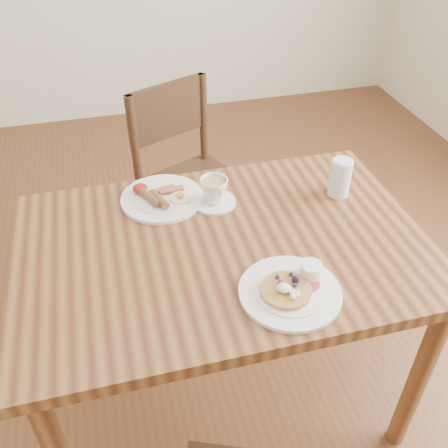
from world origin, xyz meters
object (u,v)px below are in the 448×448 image
object	(u,v)px
pancake_plate	(292,289)
breakfast_plate	(161,197)
water_glass	(340,178)
chair_far	(189,177)
dining_table	(224,267)
teacup_saucer	(214,192)

from	to	relation	value
pancake_plate	breakfast_plate	bearing A→B (deg)	117.98
water_glass	chair_far	bearing A→B (deg)	122.52
chair_far	breakfast_plate	size ratio (longest dim) A/B	3.26
chair_far	pancake_plate	size ratio (longest dim) A/B	3.26
chair_far	water_glass	distance (m)	0.80
dining_table	pancake_plate	xyz separation A→B (m)	(0.12, -0.24, 0.11)
dining_table	chair_far	size ratio (longest dim) A/B	1.36
breakfast_plate	water_glass	bearing A→B (deg)	-11.09
chair_far	water_glass	size ratio (longest dim) A/B	6.94
dining_table	pancake_plate	bearing A→B (deg)	-63.38
pancake_plate	teacup_saucer	xyz separation A→B (m)	(-0.10, 0.44, 0.03)
water_glass	dining_table	bearing A→B (deg)	-161.14
teacup_saucer	water_glass	bearing A→B (deg)	-7.42
pancake_plate	teacup_saucer	world-z (taller)	teacup_saucer
chair_far	dining_table	bearing A→B (deg)	63.51
teacup_saucer	water_glass	size ratio (longest dim) A/B	1.10
teacup_saucer	dining_table	bearing A→B (deg)	-95.58
pancake_plate	chair_far	bearing A→B (deg)	94.73
breakfast_plate	teacup_saucer	bearing A→B (deg)	-19.80
dining_table	breakfast_plate	world-z (taller)	breakfast_plate
chair_far	pancake_plate	world-z (taller)	chair_far
chair_far	pancake_plate	bearing A→B (deg)	71.03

